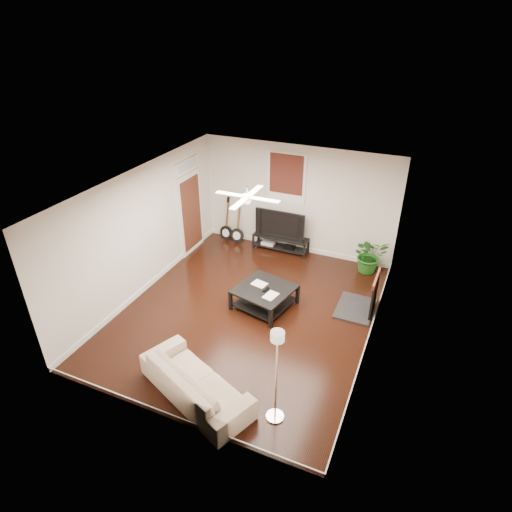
{
  "coord_description": "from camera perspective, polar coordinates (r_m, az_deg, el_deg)",
  "views": [
    {
      "loc": [
        3.05,
        -6.61,
        5.54
      ],
      "look_at": [
        0.0,
        0.4,
        1.15
      ],
      "focal_mm": 30.09,
      "sensor_mm": 36.0,
      "label": 1
    }
  ],
  "objects": [
    {
      "name": "sofa",
      "position": [
        7.31,
        -8.03,
        -16.19
      ],
      "size": [
        2.26,
        1.58,
        0.62
      ],
      "primitive_type": "imported",
      "rotation": [
        0.0,
        0.0,
        2.74
      ],
      "color": "tan",
      "rests_on": "floor"
    },
    {
      "name": "room",
      "position": [
        8.37,
        -1.09,
        0.24
      ],
      "size": [
        5.01,
        6.01,
        2.81
      ],
      "color": "black",
      "rests_on": "ground"
    },
    {
      "name": "door_left",
      "position": [
        11.01,
        -8.72,
        6.57
      ],
      "size": [
        0.08,
        1.0,
        2.5
      ],
      "primitive_type": "cube",
      "color": "white",
      "rests_on": "wall_left"
    },
    {
      "name": "tv_stand",
      "position": [
        11.31,
        3.29,
        1.68
      ],
      "size": [
        1.47,
        0.39,
        0.41
      ],
      "primitive_type": "cube",
      "color": "black",
      "rests_on": "floor"
    },
    {
      "name": "potted_plant",
      "position": [
        10.62,
        14.88,
        0.11
      ],
      "size": [
        1.05,
        1.01,
        0.9
      ],
      "primitive_type": "imported",
      "rotation": [
        0.0,
        0.0,
        0.51
      ],
      "color": "#1F5F1B",
      "rests_on": "floor"
    },
    {
      "name": "tv",
      "position": [
        11.07,
        3.41,
        4.4
      ],
      "size": [
        1.32,
        0.17,
        0.76
      ],
      "primitive_type": "imported",
      "color": "black",
      "rests_on": "tv_stand"
    },
    {
      "name": "fireplace",
      "position": [
        9.19,
        14.27,
        -4.75
      ],
      "size": [
        0.8,
        1.1,
        0.92
      ],
      "primitive_type": "cube",
      "color": "black",
      "rests_on": "floor"
    },
    {
      "name": "guitar_left",
      "position": [
        11.68,
        -4.05,
        4.86
      ],
      "size": [
        0.41,
        0.32,
        1.23
      ],
      "primitive_type": null,
      "rotation": [
        0.0,
        0.0,
        -0.13
      ],
      "color": "black",
      "rests_on": "floor"
    },
    {
      "name": "brick_accent",
      "position": [
        8.68,
        16.88,
        -0.02
      ],
      "size": [
        0.02,
        2.2,
        2.8
      ],
      "primitive_type": "cube",
      "color": "#B15F39",
      "rests_on": "floor"
    },
    {
      "name": "floor_lamp",
      "position": [
        6.54,
        2.7,
        -15.8
      ],
      "size": [
        0.37,
        0.37,
        1.72
      ],
      "primitive_type": null,
      "rotation": [
        0.0,
        0.0,
        -0.4
      ],
      "color": "white",
      "rests_on": "floor"
    },
    {
      "name": "window_back",
      "position": [
        10.77,
        4.06,
        10.31
      ],
      "size": [
        1.0,
        0.06,
        1.3
      ],
      "primitive_type": "cube",
      "color": "#401311",
      "rests_on": "wall_back"
    },
    {
      "name": "ceiling_fan",
      "position": [
        7.85,
        -1.18,
        7.87
      ],
      "size": [
        1.24,
        1.24,
        0.32
      ],
      "primitive_type": null,
      "color": "white",
      "rests_on": "ceiling"
    },
    {
      "name": "coffee_table",
      "position": [
        9.18,
        1.12,
        -5.49
      ],
      "size": [
        1.3,
        1.3,
        0.46
      ],
      "primitive_type": "cube",
      "rotation": [
        0.0,
        0.0,
        -0.22
      ],
      "color": "black",
      "rests_on": "floor"
    },
    {
      "name": "guitar_right",
      "position": [
        11.52,
        -2.56,
        4.52
      ],
      "size": [
        0.39,
        0.28,
        1.23
      ],
      "primitive_type": null,
      "rotation": [
        0.0,
        0.0,
        -0.03
      ],
      "color": "black",
      "rests_on": "floor"
    }
  ]
}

